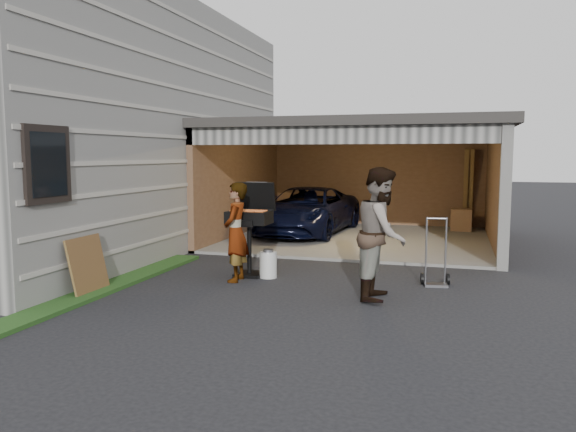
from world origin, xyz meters
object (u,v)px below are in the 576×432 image
Objects in this scene: woman at (236,232)px; man at (382,234)px; bbq_grill at (250,221)px; plywood_panel at (88,266)px; propane_tank at (268,265)px; minivan at (306,213)px; hand_truck at (436,272)px.

man is (2.50, -0.46, 0.14)m from woman.
plywood_panel is (-1.91, -1.98, -0.53)m from bbq_grill.
propane_tank is 0.50× the size of plywood_panel.
man is 2.17× the size of plywood_panel.
bbq_grill is at bearing -82.78° from minivan.
propane_tank is at bearing -13.26° from bbq_grill.
man reaches higher than plywood_panel.
hand_truck is (2.82, 0.24, -0.01)m from propane_tank.
bbq_grill is at bearing 173.52° from hand_truck.
man is 1.74× the size of hand_truck.
man reaches higher than minivan.
bbq_grill is at bearing 46.06° from plywood_panel.
woman reaches higher than bbq_grill.
minivan is 2.60× the size of woman.
minivan is 5.59m from woman.
man is at bearing 13.34° from plywood_panel.
woman is at bearing 39.03° from plywood_panel.
hand_truck is at bearing 2.77° from bbq_grill.
hand_truck reaches higher than plywood_panel.
minivan is 4.84× the size of plywood_panel.
woman reaches higher than hand_truck.
propane_tank is at bearing 39.81° from plywood_panel.
woman is 0.52m from bbq_grill.
woman reaches higher than plywood_panel.
bbq_grill is 1.46× the size of hand_truck.
propane_tank is at bearing 68.38° from man.
man is 1.54m from hand_truck.
woman is 3.71× the size of propane_tank.
bbq_grill is at bearing 166.74° from propane_tank.
woman is at bearing -137.10° from propane_tank.
woman is (0.24, -5.58, 0.23)m from minivan.
man is at bearing -133.49° from hand_truck.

